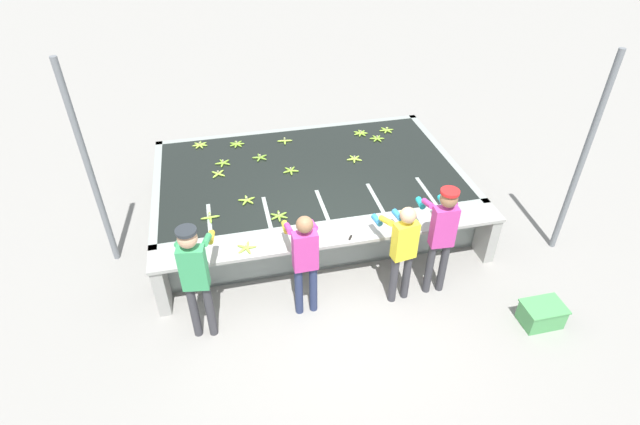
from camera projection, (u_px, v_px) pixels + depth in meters
name	position (u px, v px, depth m)	size (l,w,h in m)	color
ground_plane	(337.00, 289.00, 7.29)	(80.00, 80.00, 0.00)	gray
wash_tank	(308.00, 191.00, 8.62)	(5.06, 3.15, 0.84)	gray
work_ledge	(334.00, 247.00, 7.10)	(5.06, 0.45, 0.84)	#9E9E99
worker_0	(195.00, 272.00, 6.02)	(0.48, 0.75, 1.75)	#38383D
worker_1	(305.00, 256.00, 6.42)	(0.41, 0.71, 1.62)	navy
worker_2	(403.00, 246.00, 6.62)	(0.47, 0.73, 1.58)	#38383D
worker_3	(442.00, 231.00, 6.68)	(0.43, 0.73, 1.74)	#38383D
banana_bunch_floating_0	(291.00, 171.00, 8.32)	(0.28, 0.27, 0.08)	#7FAD33
banana_bunch_floating_1	(210.00, 217.00, 7.27)	(0.28, 0.28, 0.08)	#8CB738
banana_bunch_floating_2	(285.00, 141.00, 9.15)	(0.28, 0.28, 0.08)	#9EC642
banana_bunch_floating_3	(223.00, 163.00, 8.52)	(0.27, 0.28, 0.08)	#7FAD33
banana_bunch_floating_4	(386.00, 130.00, 9.50)	(0.28, 0.26, 0.08)	#8CB738
banana_bunch_floating_5	(354.00, 159.00, 8.63)	(0.27, 0.28, 0.08)	#9EC642
banana_bunch_floating_6	(260.00, 157.00, 8.66)	(0.27, 0.27, 0.08)	#75A333
banana_bunch_floating_7	(200.00, 145.00, 9.03)	(0.28, 0.28, 0.08)	#9EC642
banana_bunch_floating_8	(247.00, 200.00, 7.62)	(0.28, 0.27, 0.08)	#8CB738
banana_bunch_floating_9	(218.00, 174.00, 8.23)	(0.23, 0.23, 0.08)	#9EC642
banana_bunch_floating_10	(377.00, 138.00, 9.23)	(0.28, 0.28, 0.08)	#7FAD33
banana_bunch_floating_11	(279.00, 216.00, 7.30)	(0.27, 0.28, 0.08)	#75A333
banana_bunch_floating_12	(361.00, 133.00, 9.40)	(0.28, 0.27, 0.08)	#8CB738
banana_bunch_floating_13	(237.00, 144.00, 9.06)	(0.28, 0.28, 0.08)	#7FAD33
banana_bunch_ledge_0	(246.00, 248.00, 6.71)	(0.26, 0.28, 0.08)	#9EC642
knife_0	(352.00, 235.00, 6.96)	(0.21, 0.31, 0.02)	silver
crate	(542.00, 314.00, 6.68)	(0.55, 0.39, 0.32)	#4C9E56
support_post_left	(90.00, 171.00, 6.90)	(0.09, 0.09, 3.20)	slate
support_post_right	(582.00, 160.00, 7.14)	(0.09, 0.09, 3.20)	slate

